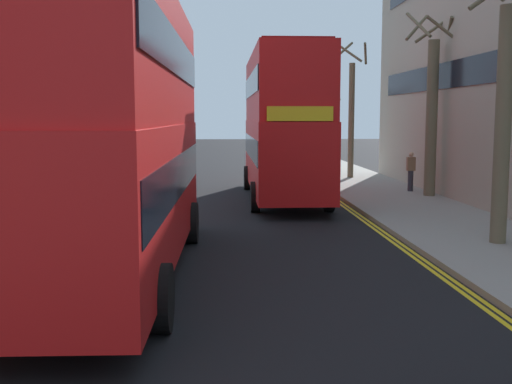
% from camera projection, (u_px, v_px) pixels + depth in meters
% --- Properties ---
extents(sidewalk_right, '(4.00, 80.00, 0.14)m').
position_uv_depth(sidewalk_right, '(463.00, 231.00, 17.28)').
color(sidewalk_right, gray).
rests_on(sidewalk_right, ground).
extents(kerb_line_outer, '(0.10, 56.00, 0.01)m').
position_uv_depth(kerb_line_outer, '(410.00, 250.00, 15.19)').
color(kerb_line_outer, yellow).
rests_on(kerb_line_outer, ground).
extents(kerb_line_inner, '(0.10, 56.00, 0.01)m').
position_uv_depth(kerb_line_inner, '(403.00, 250.00, 15.18)').
color(kerb_line_inner, yellow).
rests_on(kerb_line_inner, ground).
extents(double_decker_bus_away, '(2.99, 10.86, 5.64)m').
position_uv_depth(double_decker_bus_away, '(115.00, 126.00, 12.34)').
color(double_decker_bus_away, red).
rests_on(double_decker_bus_away, ground).
extents(double_decker_bus_oncoming, '(2.85, 10.82, 5.64)m').
position_uv_depth(double_decker_bus_oncoming, '(283.00, 121.00, 24.24)').
color(double_decker_bus_oncoming, red).
rests_on(double_decker_bus_oncoming, ground).
extents(pedestrian_far, '(0.34, 0.22, 1.62)m').
position_uv_depth(pedestrian_far, '(411.00, 171.00, 25.95)').
color(pedestrian_far, '#2D2D38').
rests_on(pedestrian_far, sidewalk_right).
extents(street_tree_near, '(2.05, 2.10, 7.05)m').
position_uv_depth(street_tree_near, '(431.00, 111.00, 24.22)').
color(street_tree_near, '#6B6047').
rests_on(street_tree_near, sidewalk_right).
extents(street_tree_mid, '(1.50, 1.50, 6.64)m').
position_uv_depth(street_tree_mid, '(503.00, 114.00, 15.03)').
color(street_tree_mid, '#6B6047').
rests_on(street_tree_mid, sidewalk_right).
extents(street_tree_far, '(1.62, 1.49, 5.10)m').
position_uv_depth(street_tree_far, '(328.00, 128.00, 37.99)').
color(street_tree_far, '#6B6047').
rests_on(street_tree_far, sidewalk_right).
extents(street_tree_distant, '(2.01, 2.08, 6.87)m').
position_uv_depth(street_tree_distant, '(351.00, 112.00, 31.57)').
color(street_tree_distant, '#6B6047').
rests_on(street_tree_distant, sidewalk_right).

